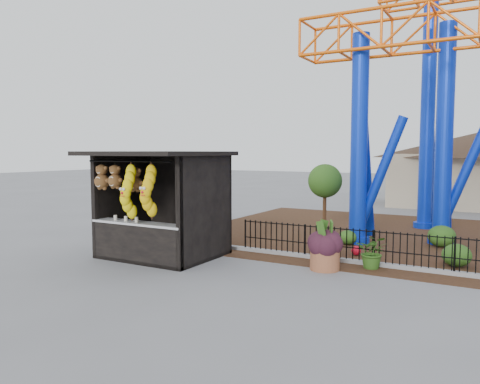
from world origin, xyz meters
The scene contains 9 objects.
ground centered at (0.00, 0.00, 0.00)m, with size 120.00×120.00×0.00m, color slate.
mulch_bed centered at (4.00, 8.00, 0.01)m, with size 18.00×12.00×0.02m, color #331E11.
curb centered at (4.00, 3.00, 0.06)m, with size 18.00×0.18×0.12m, color gray.
prize_booth centered at (-3.01, 0.91, 1.52)m, with size 3.50×3.40×3.12m.
picket_fence centered at (4.90, 3.00, 0.50)m, with size 12.20×0.06×1.00m, color black, non-canonical shape.
terracotta_planter centered at (1.77, 1.97, 0.29)m, with size 0.78×0.78×0.59m, color #955536.
planter_foliage centered at (1.77, 1.97, 0.91)m, with size 0.70×0.70×0.64m, color black.
potted_plant centered at (2.85, 2.70, 0.46)m, with size 0.82×0.71×0.92m, color #2A5017.
landscaping centered at (4.83, 5.51, 0.30)m, with size 8.67×3.47×0.70m.
Camera 1 is at (5.83, -9.67, 3.10)m, focal length 35.00 mm.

